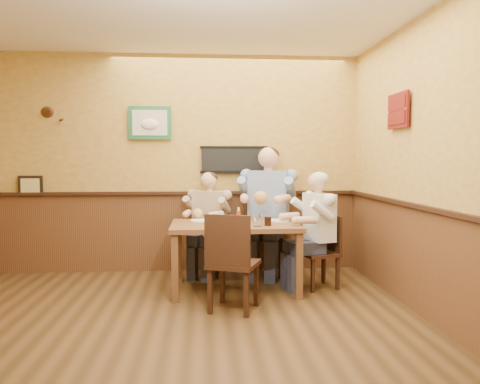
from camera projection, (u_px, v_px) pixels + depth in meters
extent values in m
plane|color=#362410|center=(143.00, 345.00, 3.66)|extent=(5.00, 5.00, 0.00)
cube|color=gold|center=(166.00, 164.00, 6.05)|extent=(5.00, 0.02, 2.80)
cube|color=gold|center=(455.00, 166.00, 3.75)|extent=(0.02, 5.00, 2.80)
cube|color=brown|center=(167.00, 233.00, 6.09)|extent=(5.00, 0.02, 1.00)
cube|color=brown|center=(449.00, 277.00, 3.81)|extent=(0.02, 5.00, 1.00)
cube|color=black|center=(234.00, 160.00, 6.07)|extent=(0.88, 0.03, 0.34)
cube|color=#205D32|center=(150.00, 123.00, 5.96)|extent=(0.54, 0.03, 0.42)
cube|color=black|center=(31.00, 186.00, 5.90)|extent=(0.30, 0.03, 0.26)
cube|color=maroon|center=(398.00, 111.00, 4.76)|extent=(0.03, 0.48, 0.36)
cube|color=brown|center=(235.00, 226.00, 5.16)|extent=(1.40, 0.90, 0.05)
cube|color=brown|center=(175.00, 268.00, 4.75)|extent=(0.07, 0.07, 0.70)
cube|color=brown|center=(299.00, 266.00, 4.85)|extent=(0.07, 0.07, 0.70)
cube|color=brown|center=(179.00, 253.00, 5.53)|extent=(0.07, 0.07, 0.70)
cube|color=brown|center=(286.00, 251.00, 5.63)|extent=(0.07, 0.07, 0.70)
cylinder|color=white|center=(216.00, 221.00, 4.93)|extent=(0.08, 0.08, 0.12)
cylinder|color=white|center=(258.00, 220.00, 4.92)|extent=(0.09, 0.09, 0.13)
cylinder|color=black|center=(268.00, 221.00, 4.97)|extent=(0.09, 0.09, 0.10)
cylinder|color=red|center=(239.00, 217.00, 5.07)|extent=(0.05, 0.05, 0.17)
cylinder|color=white|center=(222.00, 219.00, 5.18)|extent=(0.05, 0.05, 0.10)
cylinder|color=black|center=(231.00, 219.00, 5.20)|extent=(0.04, 0.04, 0.08)
cylinder|color=silver|center=(201.00, 220.00, 5.34)|extent=(0.31, 0.31, 0.02)
cylinder|color=white|center=(279.00, 220.00, 5.35)|extent=(0.30, 0.30, 0.02)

